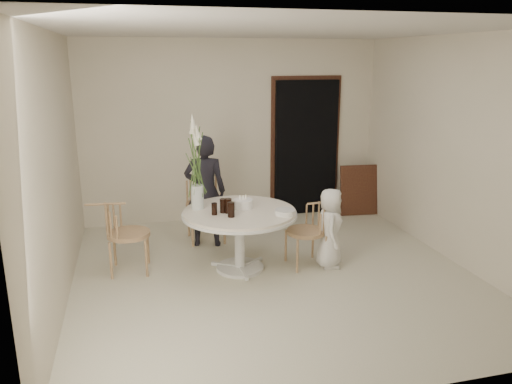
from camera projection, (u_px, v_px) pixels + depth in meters
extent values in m
plane|color=beige|center=(274.00, 275.00, 5.77)|extent=(4.50, 4.50, 0.00)
plane|color=beige|center=(277.00, 30.00, 5.06)|extent=(4.50, 4.50, 0.00)
plane|color=beige|center=(233.00, 131.00, 7.52)|extent=(4.50, 0.00, 4.50)
plane|color=beige|center=(371.00, 226.00, 3.31)|extent=(4.50, 0.00, 4.50)
plane|color=beige|center=(55.00, 172.00, 4.88)|extent=(0.00, 4.50, 4.50)
plane|color=beige|center=(456.00, 151.00, 5.96)|extent=(0.00, 4.50, 4.50)
cube|color=black|center=(306.00, 148.00, 7.82)|extent=(1.00, 0.10, 2.10)
cube|color=#52321C|center=(305.00, 144.00, 7.84)|extent=(1.12, 0.03, 2.22)
cylinder|color=silver|center=(240.00, 267.00, 5.92)|extent=(0.56, 0.56, 0.04)
cylinder|color=silver|center=(240.00, 242.00, 5.83)|extent=(0.12, 0.12, 0.65)
cylinder|color=silver|center=(240.00, 214.00, 5.74)|extent=(1.33, 1.33, 0.03)
cylinder|color=white|center=(239.00, 212.00, 5.74)|extent=(1.30, 1.30, 0.04)
cube|color=#52321C|center=(359.00, 190.00, 7.90)|extent=(0.61, 0.23, 0.79)
cylinder|color=tan|center=(192.00, 229.00, 6.56)|extent=(0.03, 0.03, 0.48)
cylinder|color=tan|center=(225.00, 227.00, 6.66)|extent=(0.03, 0.03, 0.48)
cylinder|color=tan|center=(189.00, 219.00, 6.96)|extent=(0.03, 0.03, 0.48)
cylinder|color=tan|center=(219.00, 217.00, 7.06)|extent=(0.03, 0.03, 0.48)
cylinder|color=tan|center=(206.00, 205.00, 6.74)|extent=(0.54, 0.54, 0.05)
cylinder|color=tan|center=(286.00, 246.00, 6.10)|extent=(0.03, 0.03, 0.41)
cylinder|color=tan|center=(297.00, 256.00, 5.77)|extent=(0.03, 0.03, 0.41)
cylinder|color=tan|center=(313.00, 242.00, 6.21)|extent=(0.03, 0.03, 0.41)
cylinder|color=tan|center=(326.00, 253.00, 5.88)|extent=(0.03, 0.03, 0.41)
cylinder|color=tan|center=(306.00, 232.00, 5.93)|extent=(0.45, 0.45, 0.05)
cylinder|color=tan|center=(146.00, 259.00, 5.66)|extent=(0.03, 0.03, 0.44)
cylinder|color=tan|center=(148.00, 246.00, 6.03)|extent=(0.03, 0.03, 0.44)
cylinder|color=tan|center=(111.00, 261.00, 5.60)|extent=(0.03, 0.03, 0.44)
cylinder|color=tan|center=(115.00, 248.00, 5.97)|extent=(0.03, 0.03, 0.44)
cylinder|color=tan|center=(129.00, 234.00, 5.75)|extent=(0.49, 0.49, 0.05)
imported|color=black|center=(205.00, 191.00, 6.50)|extent=(0.60, 0.46, 1.48)
imported|color=silver|center=(330.00, 228.00, 5.89)|extent=(0.43, 0.54, 0.96)
cylinder|color=white|center=(243.00, 204.00, 5.80)|extent=(0.22, 0.22, 0.11)
cylinder|color=#FFE4A1|center=(243.00, 197.00, 5.77)|extent=(0.01, 0.01, 0.05)
cylinder|color=#FFE4A1|center=(246.00, 197.00, 5.81)|extent=(0.01, 0.01, 0.05)
cylinder|color=#FFE4A1|center=(240.00, 197.00, 5.78)|extent=(0.01, 0.01, 0.05)
cylinder|color=black|center=(231.00, 210.00, 5.48)|extent=(0.09, 0.09, 0.17)
cylinder|color=black|center=(228.00, 206.00, 5.62)|extent=(0.09, 0.09, 0.17)
cylinder|color=black|center=(214.00, 209.00, 5.56)|extent=(0.07, 0.07, 0.13)
cylinder|color=black|center=(223.00, 206.00, 5.63)|extent=(0.10, 0.10, 0.16)
cylinder|color=white|center=(285.00, 212.00, 5.57)|extent=(0.29, 0.29, 0.06)
cylinder|color=silver|center=(197.00, 197.00, 5.77)|extent=(0.15, 0.15, 0.28)
cylinder|color=#43642B|center=(199.00, 167.00, 5.69)|extent=(0.01, 0.01, 0.70)
cone|color=white|center=(198.00, 137.00, 5.60)|extent=(0.07, 0.07, 0.18)
cylinder|color=#43642B|center=(197.00, 164.00, 5.70)|extent=(0.01, 0.01, 0.76)
cone|color=white|center=(196.00, 131.00, 5.60)|extent=(0.07, 0.07, 0.18)
cylinder|color=#43642B|center=(194.00, 162.00, 5.68)|extent=(0.01, 0.01, 0.82)
cone|color=white|center=(193.00, 126.00, 5.57)|extent=(0.07, 0.07, 0.18)
cylinder|color=#43642B|center=(194.00, 160.00, 5.64)|extent=(0.01, 0.01, 0.88)
cone|color=white|center=(192.00, 121.00, 5.53)|extent=(0.07, 0.07, 0.18)
cylinder|color=#43642B|center=(196.00, 168.00, 5.65)|extent=(0.01, 0.01, 0.70)
cone|color=white|center=(195.00, 137.00, 5.56)|extent=(0.07, 0.07, 0.18)
cylinder|color=#43642B|center=(198.00, 165.00, 5.65)|extent=(0.01, 0.01, 0.76)
cone|color=white|center=(197.00, 132.00, 5.55)|extent=(0.07, 0.07, 0.18)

